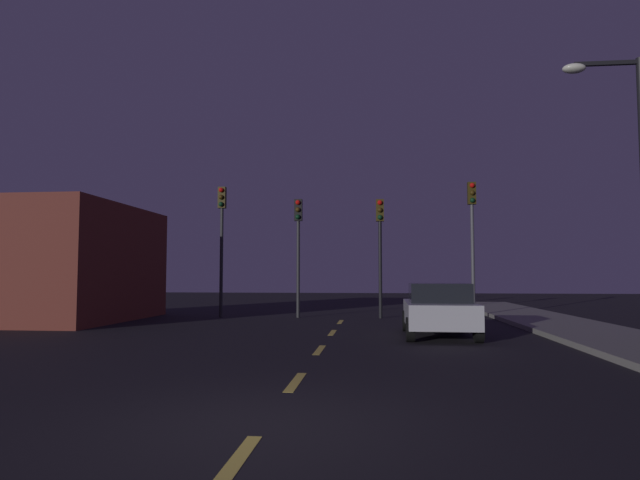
{
  "coord_description": "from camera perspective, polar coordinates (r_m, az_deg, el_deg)",
  "views": [
    {
      "loc": [
        1.3,
        -6.26,
        1.74
      ],
      "look_at": [
        -0.7,
        13.41,
        3.03
      ],
      "focal_mm": 30.39,
      "sensor_mm": 36.0,
      "label": 1
    }
  ],
  "objects": [
    {
      "name": "lane_stripe_fourth",
      "position": [
        16.6,
        1.31,
        -9.72
      ],
      "size": [
        0.16,
        1.6,
        0.01
      ],
      "primitive_type": "cube",
      "color": "#EACC4C",
      "rests_on": "ground_plane"
    },
    {
      "name": "ground_plane",
      "position": [
        13.43,
        0.22,
        -11.16
      ],
      "size": [
        80.0,
        80.0,
        0.0
      ],
      "primitive_type": "plane",
      "color": "black"
    },
    {
      "name": "lane_stripe_nearest",
      "position": [
        5.5,
        -8.84,
        -22.06
      ],
      "size": [
        0.16,
        1.6,
        0.01
      ],
      "primitive_type": "cube",
      "color": "#EACC4C",
      "rests_on": "ground_plane"
    },
    {
      "name": "traffic_signal_far_left",
      "position": [
        23.14,
        -10.32,
        1.43
      ],
      "size": [
        0.32,
        0.38,
        5.46
      ],
      "color": "#2D2D30",
      "rests_on": "ground_plane"
    },
    {
      "name": "car_stopped_ahead",
      "position": [
        15.86,
        12.4,
        -7.15
      ],
      "size": [
        2.01,
        3.86,
        1.51
      ],
      "color": "silver",
      "rests_on": "ground_plane"
    },
    {
      "name": "traffic_signal_center_left",
      "position": [
        22.42,
        -2.31,
        0.6
      ],
      "size": [
        0.32,
        0.38,
        4.89
      ],
      "color": "#2D2D30",
      "rests_on": "ground_plane"
    },
    {
      "name": "lane_stripe_second",
      "position": [
        9.12,
        -2.58,
        -14.69
      ],
      "size": [
        0.16,
        1.6,
        0.01
      ],
      "primitive_type": "cube",
      "color": "#EACC4C",
      "rests_on": "ground_plane"
    },
    {
      "name": "lane_stripe_fifth",
      "position": [
        20.37,
        2.16,
        -8.61
      ],
      "size": [
        0.16,
        1.6,
        0.01
      ],
      "primitive_type": "cube",
      "color": "#EACC4C",
      "rests_on": "ground_plane"
    },
    {
      "name": "lane_stripe_third",
      "position": [
        12.84,
        -0.05,
        -11.49
      ],
      "size": [
        0.16,
        1.6,
        0.01
      ],
      "primitive_type": "cube",
      "color": "#EACC4C",
      "rests_on": "ground_plane"
    },
    {
      "name": "street_lamp_right",
      "position": [
        15.24,
        29.93,
        6.31
      ],
      "size": [
        1.92,
        0.36,
        7.06
      ],
      "color": "black",
      "rests_on": "ground_plane"
    },
    {
      "name": "storefront_left",
      "position": [
        22.79,
        -23.97,
        -2.25
      ],
      "size": [
        4.02,
        7.26,
        4.39
      ],
      "primitive_type": "cube",
      "color": "maroon",
      "rests_on": "ground_plane"
    },
    {
      "name": "traffic_signal_far_right",
      "position": [
        22.57,
        15.74,
        1.67
      ],
      "size": [
        0.32,
        0.38,
        5.49
      ],
      "color": "#4C4C51",
      "rests_on": "ground_plane"
    },
    {
      "name": "traffic_signal_center_right",
      "position": [
        22.2,
        6.34,
        0.58
      ],
      "size": [
        0.32,
        0.38,
        4.84
      ],
      "color": "black",
      "rests_on": "ground_plane"
    }
  ]
}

